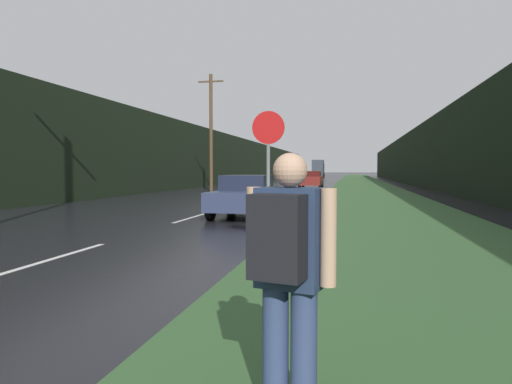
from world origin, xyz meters
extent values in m
cube|color=#33562D|center=(6.44, 40.00, 0.01)|extent=(6.00, 240.00, 0.02)
cube|color=silver|center=(0.00, 8.66, 0.00)|extent=(0.12, 3.00, 0.01)
cube|color=silver|center=(0.00, 15.66, 0.00)|extent=(0.12, 3.00, 0.01)
cube|color=silver|center=(0.00, 22.66, 0.00)|extent=(0.12, 3.00, 0.01)
cube|color=silver|center=(0.00, 29.66, 0.00)|extent=(0.12, 3.00, 0.01)
cube|color=silver|center=(0.00, 36.66, 0.00)|extent=(0.12, 3.00, 0.01)
cube|color=black|center=(-9.44, 50.00, 2.82)|extent=(2.00, 140.00, 5.65)
cube|color=black|center=(12.44, 50.00, 2.93)|extent=(2.00, 140.00, 5.87)
cylinder|color=#4C3823|center=(-4.45, 32.08, 4.14)|extent=(0.24, 0.24, 8.28)
cube|color=#4C3823|center=(-4.45, 32.08, 7.78)|extent=(1.80, 0.10, 0.10)
cylinder|color=slate|center=(3.73, 9.77, 1.05)|extent=(0.07, 0.07, 2.10)
cylinder|color=#B71414|center=(3.73, 9.77, 2.41)|extent=(0.62, 0.02, 0.62)
cylinder|color=navy|center=(4.81, 4.11, 0.44)|extent=(0.17, 0.17, 0.87)
cylinder|color=navy|center=(5.00, 4.06, 0.44)|extent=(0.17, 0.17, 0.87)
cube|color=navy|center=(4.91, 4.08, 1.19)|extent=(0.44, 0.32, 0.63)
sphere|color=tan|center=(4.91, 4.08, 1.61)|extent=(0.22, 0.22, 0.22)
cylinder|color=tan|center=(4.67, 4.14, 1.20)|extent=(0.10, 0.10, 0.59)
cylinder|color=tan|center=(5.15, 4.02, 1.20)|extent=(0.10, 0.10, 0.59)
cube|color=black|center=(4.86, 3.89, 1.22)|extent=(0.35, 0.25, 0.50)
cube|color=#2D3856|center=(1.72, 16.43, 0.60)|extent=(1.80, 4.09, 0.61)
cube|color=#1B2134|center=(1.72, 16.63, 1.17)|extent=(1.53, 1.84, 0.52)
cylinder|color=black|center=(2.58, 15.16, 0.33)|extent=(0.20, 0.66, 0.66)
cylinder|color=black|center=(0.86, 15.16, 0.33)|extent=(0.20, 0.66, 0.66)
cylinder|color=black|center=(2.58, 17.69, 0.33)|extent=(0.20, 0.66, 0.66)
cylinder|color=black|center=(0.86, 17.69, 0.33)|extent=(0.20, 0.66, 0.66)
cube|color=maroon|center=(1.72, 42.08, 0.65)|extent=(1.84, 4.58, 0.75)
cube|color=#40120F|center=(1.72, 42.31, 1.26)|extent=(1.56, 2.06, 0.48)
cylinder|color=black|center=(2.59, 40.66, 0.31)|extent=(0.20, 0.61, 0.61)
cylinder|color=black|center=(0.85, 40.66, 0.31)|extent=(0.20, 0.61, 0.61)
cylinder|color=black|center=(2.59, 43.50, 0.31)|extent=(0.20, 0.61, 0.61)
cylinder|color=black|center=(0.85, 43.50, 0.31)|extent=(0.20, 0.61, 0.61)
cube|color=black|center=(-1.72, 100.66, 1.62)|extent=(2.13, 2.52, 2.44)
cube|color=#333842|center=(-1.72, 97.14, 2.03)|extent=(2.24, 4.51, 3.25)
cylinder|color=black|center=(-2.78, 100.41, 0.45)|extent=(0.28, 0.90, 0.90)
cylinder|color=black|center=(-0.66, 100.41, 0.45)|extent=(0.28, 0.90, 0.90)
cylinder|color=black|center=(-2.78, 96.02, 0.45)|extent=(0.28, 0.90, 0.90)
cylinder|color=black|center=(-0.66, 96.02, 0.45)|extent=(0.28, 0.90, 0.90)
camera|label=1|loc=(5.29, 1.27, 1.61)|focal=32.00mm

